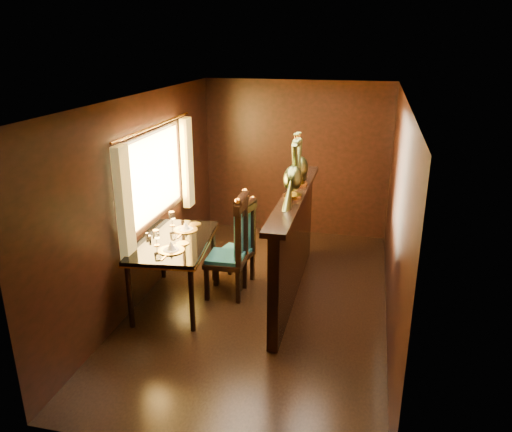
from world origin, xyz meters
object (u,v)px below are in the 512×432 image
(dining_table, at_px, (174,245))
(chair_right, at_px, (242,241))
(peacock_right, at_px, (300,158))
(peacock_left, at_px, (293,167))
(chair_left, at_px, (235,243))

(dining_table, height_order, chair_right, chair_right)
(peacock_right, bearing_deg, dining_table, -148.30)
(peacock_left, bearing_deg, peacock_right, 90.00)
(chair_left, xyz_separation_m, peacock_right, (0.70, 0.53, 1.00))
(dining_table, xyz_separation_m, peacock_right, (1.38, 0.85, 0.96))
(dining_table, height_order, peacock_right, peacock_right)
(chair_left, bearing_deg, dining_table, -156.60)
(dining_table, height_order, peacock_left, peacock_left)
(chair_left, height_order, peacock_left, peacock_left)
(dining_table, relative_size, peacock_right, 2.12)
(dining_table, relative_size, peacock_left, 2.07)
(dining_table, xyz_separation_m, chair_right, (0.68, 0.63, -0.13))
(chair_left, relative_size, chair_right, 1.14)
(chair_left, relative_size, peacock_right, 1.95)
(chair_left, xyz_separation_m, chair_right, (0.00, 0.30, -0.09))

